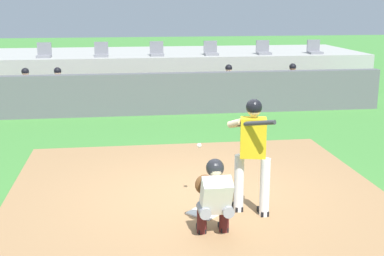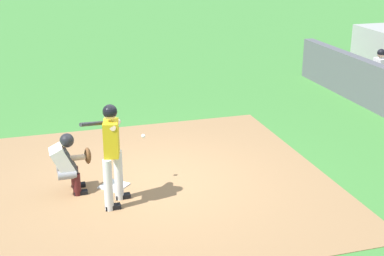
{
  "view_description": "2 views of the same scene",
  "coord_description": "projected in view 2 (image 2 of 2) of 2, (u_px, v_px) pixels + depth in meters",
  "views": [
    {
      "loc": [
        -1.22,
        -8.08,
        3.19
      ],
      "look_at": [
        0.0,
        0.7,
        1.0
      ],
      "focal_mm": 47.96,
      "sensor_mm": 36.0,
      "label": 1
    },
    {
      "loc": [
        9.29,
        -2.06,
        4.46
      ],
      "look_at": [
        0.0,
        0.7,
        1.0
      ],
      "focal_mm": 51.99,
      "sensor_mm": 36.0,
      "label": 2
    }
  ],
  "objects": [
    {
      "name": "ground_plane",
      "position": [
        156.0,
        182.0,
        10.44
      ],
      "size": [
        80.0,
        80.0,
        0.0
      ],
      "primitive_type": "plane",
      "color": "#428438"
    },
    {
      "name": "dugout_player_0",
      "position": [
        375.0,
        71.0,
        15.81
      ],
      "size": [
        0.49,
        0.7,
        1.3
      ],
      "color": "#939399",
      "rests_on": "ground"
    },
    {
      "name": "catcher_crouched",
      "position": [
        69.0,
        161.0,
        9.82
      ],
      "size": [
        0.48,
        1.72,
        1.13
      ],
      "color": "gray",
      "rests_on": "ground"
    },
    {
      "name": "home_plate",
      "position": [
        114.0,
        186.0,
        10.21
      ],
      "size": [
        0.62,
        0.62,
        0.02
      ],
      "primitive_type": "cube",
      "rotation": [
        0.0,
        0.0,
        0.79
      ],
      "color": "white",
      "rests_on": "dirt_infield"
    },
    {
      "name": "batter_at_plate",
      "position": [
        112.0,
        149.0,
        9.22
      ],
      "size": [
        0.62,
        0.83,
        1.8
      ],
      "color": "silver",
      "rests_on": "ground"
    },
    {
      "name": "dirt_infield",
      "position": [
        156.0,
        181.0,
        10.43
      ],
      "size": [
        6.4,
        6.4,
        0.01
      ],
      "primitive_type": "cube",
      "color": "#9E754C",
      "rests_on": "ground"
    }
  ]
}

